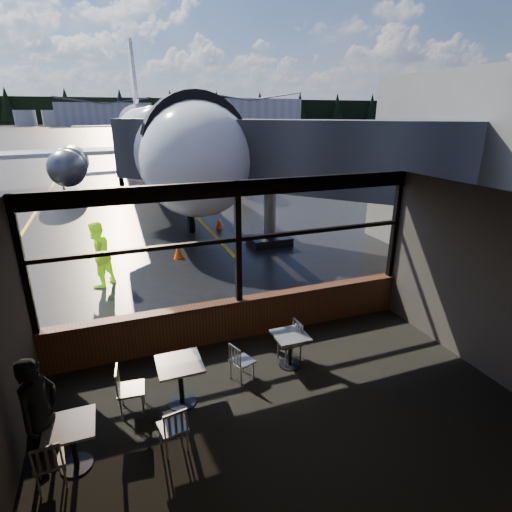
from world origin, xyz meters
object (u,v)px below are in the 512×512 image
chair_near_e (289,342)px  cone_extra (178,252)px  chair_mid_w (131,390)px  chair_left_s (49,461)px  cone_nose (219,223)px  cone_wing (64,190)px  cafe_table_near (290,350)px  chair_near_w (242,362)px  passenger (40,416)px  cafe_table_mid (181,383)px  airliner (151,96)px  jet_bridge (286,182)px  cafe_table_left (73,446)px  chair_mid_s (173,427)px  ground_crew (97,255)px

chair_near_e → cone_extra: size_ratio=1.83×
chair_mid_w → chair_left_s: 1.56m
cone_nose → cone_wing: 13.12m
cafe_table_near → chair_near_e: chair_near_e is taller
chair_near_w → passenger: size_ratio=0.45×
cafe_table_mid → cone_extra: cafe_table_mid is taller
airliner → jet_bridge: (2.62, -16.09, -3.40)m
chair_left_s → cone_extra: size_ratio=1.70×
chair_near_e → chair_mid_w: (-3.07, -0.43, 0.01)m
cone_wing → cafe_table_left: bearing=-85.7°
chair_mid_s → cone_extra: bearing=69.9°
cafe_table_near → chair_left_s: 4.36m
cafe_table_mid → ground_crew: 6.02m
jet_bridge → chair_mid_w: jet_bridge is taller
jet_bridge → ground_crew: size_ratio=5.88×
chair_mid_w → chair_near_w: bearing=100.9°
chair_near_w → chair_mid_s: bearing=-71.1°
cafe_table_mid → chair_mid_s: cafe_table_mid is taller
ground_crew → cone_nose: size_ratio=4.19×
chair_mid_w → cone_extra: 7.63m
cafe_table_mid → cone_wing: (-3.36, 21.72, -0.15)m
cafe_table_mid → chair_near_e: 2.32m
cafe_table_mid → chair_left_s: 2.18m
jet_bridge → cafe_table_left: 10.77m
cafe_table_near → chair_mid_w: chair_mid_w is taller
chair_mid_w → chair_mid_s: bearing=32.1°
cone_extra → ground_crew: bearing=-148.4°
cafe_table_left → cone_wing: cafe_table_left is taller
jet_bridge → chair_left_s: 11.10m
cafe_table_left → chair_mid_s: (1.36, -0.17, 0.03)m
chair_near_w → passenger: passenger is taller
chair_mid_s → ground_crew: bearing=88.6°
passenger → chair_left_s: bearing=-136.3°
chair_mid_w → cone_wing: size_ratio=1.71×
jet_bridge → cafe_table_mid: (-5.22, -7.23, -2.02)m
chair_near_w → cafe_table_left: bearing=-90.1°
chair_mid_s → cone_extra: size_ratio=1.70×
cafe_table_left → jet_bridge: bearing=49.4°
airliner → chair_mid_w: bearing=-97.2°
jet_bridge → chair_near_e: size_ratio=12.90×
cafe_table_near → chair_left_s: chair_left_s is taller
cafe_table_near → cone_nose: 10.34m
cafe_table_left → chair_near_w: chair_near_w is taller
chair_near_e → chair_left_s: size_ratio=1.07×
chair_mid_s → ground_crew: (-0.98, 6.81, 0.55)m
jet_bridge → ground_crew: bearing=-168.0°
jet_bridge → cafe_table_mid: 9.15m
chair_mid_s → cone_wing: (-3.07, 22.68, -0.14)m
passenger → cone_extra: bearing=11.7°
cafe_table_mid → passenger: size_ratio=0.46×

